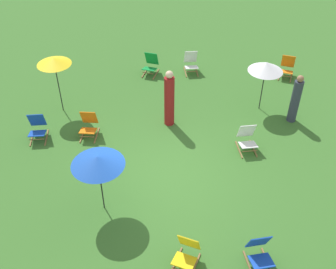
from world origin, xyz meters
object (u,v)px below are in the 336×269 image
at_px(deckchair_4, 151,65).
at_px(deckchair_8, 89,125).
at_px(deckchair_5, 287,67).
at_px(deckchair_7, 187,253).
at_px(deckchair_6, 260,252).
at_px(deckchair_0, 247,139).
at_px(person_0, 295,100).
at_px(deckchair_2, 37,128).
at_px(person_1, 169,100).
at_px(umbrella_0, 98,161).
at_px(umbrella_1, 54,61).
at_px(deckchair_3, 191,63).
at_px(umbrella_2, 266,67).

height_order(deckchair_4, deckchair_8, same).
relative_size(deckchair_5, deckchair_8, 1.02).
relative_size(deckchair_7, deckchair_8, 1.04).
bearing_deg(deckchair_8, deckchair_7, -54.52).
height_order(deckchair_4, deckchair_6, same).
height_order(deckchair_0, deckchair_5, same).
height_order(deckchair_7, person_0, person_0).
xyz_separation_m(deckchair_2, deckchair_5, (8.12, 4.23, 0.00)).
height_order(deckchair_0, person_1, person_1).
xyz_separation_m(deckchair_7, umbrella_0, (-2.14, 1.47, 1.24)).
distance_m(deckchair_0, deckchair_5, 4.68).
height_order(deckchair_2, deckchair_7, same).
height_order(deckchair_6, deckchair_8, same).
relative_size(deckchair_4, umbrella_0, 0.48).
distance_m(deckchair_6, deckchair_8, 6.36).
xyz_separation_m(deckchair_6, umbrella_0, (-3.73, 1.35, 1.24)).
bearing_deg(deckchair_0, umbrella_1, 154.04).
relative_size(deckchair_0, deckchair_6, 0.98).
xyz_separation_m(umbrella_0, umbrella_1, (-2.19, 4.13, 0.23)).
bearing_deg(umbrella_1, deckchair_4, 44.25).
bearing_deg(deckchair_6, deckchair_3, 87.54).
relative_size(umbrella_1, person_0, 1.18).
xyz_separation_m(deckchair_5, deckchair_8, (-6.59, -4.00, 0.00)).
xyz_separation_m(deckchair_0, person_0, (1.57, 1.52, 0.42)).
height_order(deckchair_6, person_0, person_0).
xyz_separation_m(deckchair_5, deckchair_6, (-1.86, -8.24, 0.00)).
bearing_deg(deckchair_5, person_0, -80.98).
distance_m(umbrella_2, person_1, 3.22).
relative_size(deckchair_2, umbrella_0, 0.48).
relative_size(deckchair_4, person_0, 0.51).
bearing_deg(umbrella_2, deckchair_7, -109.97).
distance_m(deckchair_0, deckchair_6, 3.92).
xyz_separation_m(deckchair_3, deckchair_5, (3.58, -0.09, 0.00)).
bearing_deg(deckchair_3, umbrella_2, -53.56).
height_order(umbrella_1, person_1, umbrella_1).
distance_m(deckchair_5, person_0, 2.84).
relative_size(deckchair_8, person_1, 0.44).
xyz_separation_m(umbrella_1, person_0, (7.53, -0.03, -1.05)).
height_order(deckchair_2, umbrella_1, umbrella_1).
xyz_separation_m(deckchair_2, deckchair_6, (6.26, -4.01, 0.00)).
height_order(deckchair_0, umbrella_1, umbrella_1).
xyz_separation_m(deckchair_4, deckchair_5, (5.09, 0.15, 0.00)).
bearing_deg(umbrella_2, deckchair_4, 152.11).
bearing_deg(umbrella_2, deckchair_8, -161.56).
height_order(umbrella_1, person_0, umbrella_1).
distance_m(deckchair_2, deckchair_8, 1.54).
bearing_deg(person_1, person_0, -15.28).
relative_size(deckchair_7, umbrella_0, 0.50).
bearing_deg(umbrella_2, deckchair_3, 135.89).
distance_m(deckchair_7, umbrella_1, 7.23).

